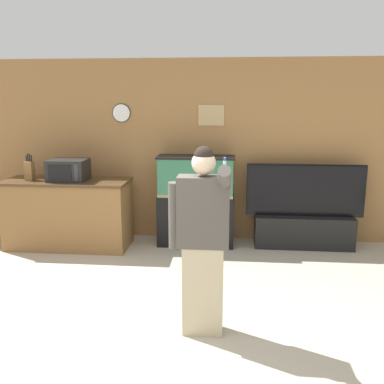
% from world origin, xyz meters
% --- Properties ---
extents(ground_plane, '(18.00, 18.00, 0.00)m').
position_xyz_m(ground_plane, '(0.00, 0.00, 0.00)').
color(ground_plane, '#B2A893').
extents(wall_back_paneled, '(10.00, 0.08, 2.60)m').
position_xyz_m(wall_back_paneled, '(-0.00, 3.14, 1.30)').
color(wall_back_paneled, olive).
rests_on(wall_back_paneled, ground_plane).
extents(counter_island, '(1.72, 0.68, 0.95)m').
position_xyz_m(counter_island, '(-1.39, 2.54, 0.48)').
color(counter_island, brown).
rests_on(counter_island, ground_plane).
extents(microwave, '(0.51, 0.40, 0.29)m').
position_xyz_m(microwave, '(-1.34, 2.52, 1.10)').
color(microwave, black).
rests_on(microwave, counter_island).
extents(knife_block, '(0.11, 0.12, 0.36)m').
position_xyz_m(knife_block, '(-1.87, 2.50, 1.09)').
color(knife_block, brown).
rests_on(knife_block, counter_island).
extents(aquarium_on_stand, '(1.07, 0.40, 1.27)m').
position_xyz_m(aquarium_on_stand, '(0.38, 2.79, 0.64)').
color(aquarium_on_stand, black).
rests_on(aquarium_on_stand, ground_plane).
extents(tv_on_stand, '(1.62, 0.40, 1.17)m').
position_xyz_m(tv_on_stand, '(1.89, 2.84, 0.35)').
color(tv_on_stand, black).
rests_on(tv_on_stand, ground_plane).
extents(person_standing, '(0.52, 0.40, 1.67)m').
position_xyz_m(person_standing, '(0.63, 0.45, 0.87)').
color(person_standing, '#BCAD89').
rests_on(person_standing, ground_plane).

